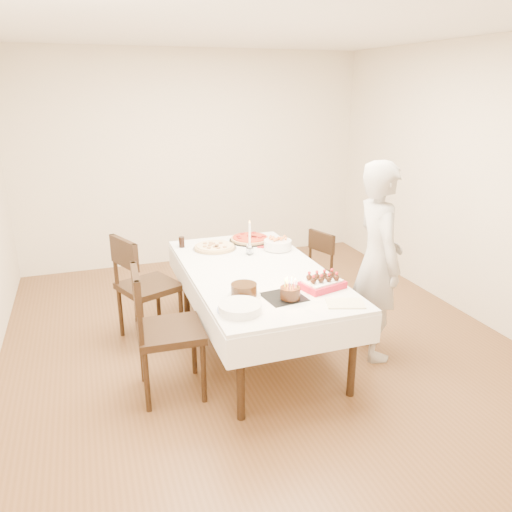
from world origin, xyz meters
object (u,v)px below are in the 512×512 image
object	(u,v)px
chair_right_savory	(308,273)
birthday_cake	(290,289)
pasta_bowl	(278,244)
cola_glass	(182,242)
chair_left_savory	(149,286)
strawberry_box	(322,283)
pizza_white	(215,247)
pizza_pepperoni	(250,239)
chair_left_dessert	(170,331)
layer_cake	(244,290)
taper_candle	(250,237)
dining_table	(256,309)
person	(378,262)

from	to	relation	value
chair_right_savory	birthday_cake	bearing A→B (deg)	-139.05
pasta_bowl	cola_glass	bearing A→B (deg)	156.50
chair_left_savory	cola_glass	distance (m)	0.58
chair_left_savory	strawberry_box	distance (m)	1.65
pizza_white	cola_glass	world-z (taller)	cola_glass
cola_glass	strawberry_box	distance (m)	1.63
chair_right_savory	pasta_bowl	size ratio (longest dim) A/B	3.13
pizza_pepperoni	cola_glass	xyz separation A→B (m)	(-0.70, 0.02, 0.03)
chair_left_savory	chair_left_dessert	size ratio (longest dim) A/B	0.99
layer_cake	birthday_cake	xyz separation A→B (m)	(0.31, -0.16, 0.04)
taper_candle	birthday_cake	world-z (taller)	taper_candle
dining_table	person	world-z (taller)	person
pizza_pepperoni	pasta_bowl	bearing A→B (deg)	-65.13
chair_right_savory	chair_left_dessert	world-z (taller)	chair_left_dessert
chair_right_savory	pizza_pepperoni	size ratio (longest dim) A/B	1.97
strawberry_box	person	bearing A→B (deg)	14.75
chair_right_savory	pizza_white	size ratio (longest dim) A/B	1.96
taper_candle	strawberry_box	bearing A→B (deg)	-74.65
chair_right_savory	cola_glass	distance (m)	1.33
pizza_pepperoni	chair_left_savory	bearing A→B (deg)	-164.50
dining_table	chair_left_dessert	distance (m)	0.95
chair_left_dessert	strawberry_box	distance (m)	1.23
person	cola_glass	size ratio (longest dim) A/B	16.30
layer_cake	strawberry_box	world-z (taller)	layer_cake
dining_table	taper_candle	xyz separation A→B (m)	(0.09, 0.43, 0.54)
pizza_pepperoni	taper_candle	xyz separation A→B (m)	(-0.13, -0.39, 0.14)
chair_left_dessert	cola_glass	size ratio (longest dim) A/B	9.85
strawberry_box	cola_glass	bearing A→B (deg)	120.85
chair_left_savory	pasta_bowl	size ratio (longest dim) A/B	3.82
person	cola_glass	distance (m)	1.89
pizza_pepperoni	taper_candle	world-z (taller)	taper_candle
chair_right_savory	chair_left_dessert	xyz separation A→B (m)	(-1.60, -1.01, 0.10)
pizza_white	layer_cake	size ratio (longest dim) A/B	1.69
chair_left_savory	person	distance (m)	2.06
chair_left_savory	pizza_pepperoni	world-z (taller)	chair_left_savory
chair_left_savory	layer_cake	world-z (taller)	chair_left_savory
chair_left_dessert	pasta_bowl	size ratio (longest dim) A/B	3.86
birthday_cake	taper_candle	bearing A→B (deg)	87.28
dining_table	pizza_pepperoni	distance (m)	0.94
strawberry_box	chair_right_savory	bearing A→B (deg)	70.02
chair_right_savory	chair_left_savory	xyz separation A→B (m)	(-1.63, -0.05, 0.09)
person	pizza_white	world-z (taller)	person
chair_right_savory	birthday_cake	distance (m)	1.51
person	birthday_cake	distance (m)	0.95
person	layer_cake	distance (m)	1.22
birthday_cake	chair_right_savory	bearing A→B (deg)	59.51
taper_candle	layer_cake	bearing A→B (deg)	-110.94
pizza_white	pizza_pepperoni	xyz separation A→B (m)	(0.41, 0.15, 0.00)
dining_table	chair_left_savory	xyz separation A→B (m)	(-0.86, 0.52, 0.13)
layer_cake	strawberry_box	bearing A→B (deg)	-4.24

